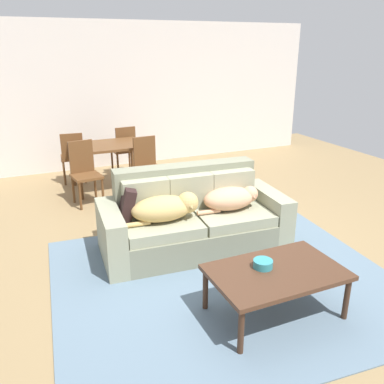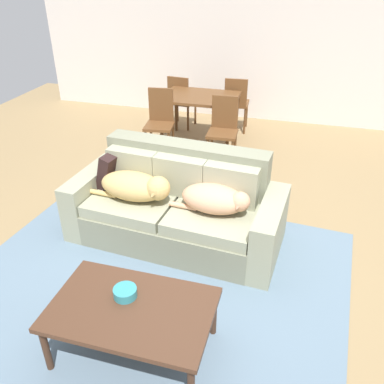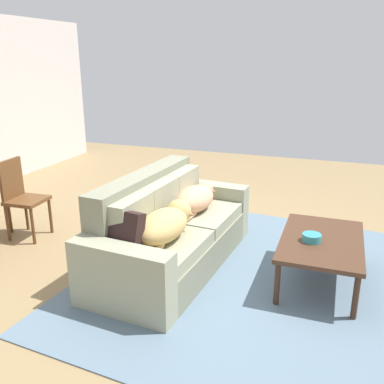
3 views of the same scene
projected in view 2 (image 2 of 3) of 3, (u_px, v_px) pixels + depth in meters
ground_plane at (199, 247)px, 4.15m from camera, size 10.00×10.00×0.00m
back_partition at (261, 40)px, 6.80m from camera, size 8.00×0.12×2.70m
area_rug at (150, 287)px, 3.63m from camera, size 3.59×3.18×0.01m
couch at (178, 207)px, 4.15m from camera, size 2.19×1.08×0.94m
dog_on_left_cushion at (137, 187)px, 3.99m from camera, size 0.86×0.43×0.30m
dog_on_right_cushion at (216, 199)px, 3.81m from camera, size 0.77×0.41×0.26m
throw_pillow_by_left_arm at (113, 168)px, 4.27m from camera, size 0.27×0.41×0.40m
coffee_table at (132, 312)px, 2.86m from camera, size 1.15×0.73×0.45m
bowl_on_coffee_table at (125, 292)px, 2.91m from camera, size 0.17×0.17×0.07m
dining_table at (200, 101)px, 6.16m from camera, size 1.12×0.82×0.75m
dining_chair_near_left at (160, 119)px, 5.91m from camera, size 0.45×0.45×0.94m
dining_chair_near_right at (223, 127)px, 5.62m from camera, size 0.42×0.42×0.93m
dining_chair_far_left at (181, 99)px, 6.81m from camera, size 0.44×0.44×0.88m
dining_chair_far_right at (236, 101)px, 6.64m from camera, size 0.43×0.43×0.90m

